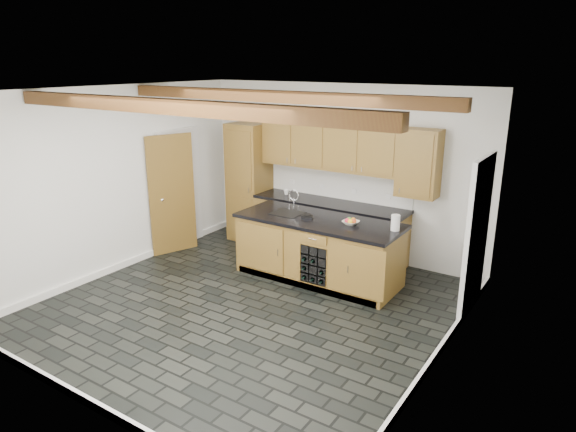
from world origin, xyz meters
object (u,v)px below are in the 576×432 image
Objects in this scene: fruit_bowl at (351,223)px; paper_towel at (395,223)px; kitchen_scale at (307,216)px; island at (318,250)px.

paper_towel is (0.62, 0.10, 0.08)m from fruit_bowl.
fruit_bowl is (0.68, 0.06, 0.00)m from kitchen_scale.
paper_towel is at bearing -12.00° from kitchen_scale.
paper_towel reaches higher than island.
fruit_bowl reaches higher than island.
paper_towel is (1.11, 0.14, 0.57)m from island.
island is 0.70m from fruit_bowl.
kitchen_scale is at bearing -174.82° from fruit_bowl.
island is 11.40× the size of paper_towel.
paper_towel is at bearing 7.09° from island.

